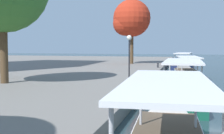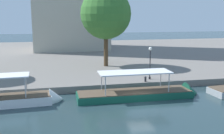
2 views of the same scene
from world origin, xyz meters
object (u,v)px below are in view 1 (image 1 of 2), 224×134
(tour_boat_3, at_px, (187,75))
(mooring_bollard_2, at_px, (158,65))
(tour_boat_2, at_px, (183,94))
(tour_boat_4, at_px, (184,67))
(mooring_bollard_1, at_px, (141,79))
(lamp_post, at_px, (129,51))
(tree_1, at_px, (131,19))

(tour_boat_3, bearing_deg, mooring_bollard_2, 39.40)
(tour_boat_2, relative_size, tour_boat_4, 1.06)
(mooring_bollard_1, bearing_deg, tour_boat_4, -6.81)
(tour_boat_3, distance_m, lamp_post, 14.16)
(lamp_post, bearing_deg, tour_boat_4, -9.45)
(mooring_bollard_1, height_order, tree_1, tree_1)
(mooring_bollard_1, xyz_separation_m, tree_1, (25.84, 5.49, 7.26))
(lamp_post, distance_m, tree_1, 25.71)
(lamp_post, bearing_deg, tree_1, 9.84)
(mooring_bollard_1, distance_m, mooring_bollard_2, 17.88)
(tour_boat_3, bearing_deg, tour_boat_2, 172.95)
(tour_boat_2, bearing_deg, mooring_bollard_2, 10.90)
(lamp_post, height_order, tree_1, tree_1)
(tour_boat_2, distance_m, mooring_bollard_2, 19.63)
(lamp_post, bearing_deg, tour_boat_3, -21.79)
(tour_boat_4, relative_size, mooring_bollard_1, 18.54)
(tour_boat_4, bearing_deg, mooring_bollard_2, 166.05)
(tree_1, bearing_deg, mooring_bollard_2, -146.19)
(tour_boat_2, bearing_deg, tour_boat_3, -1.48)
(tour_boat_2, height_order, mooring_bollard_2, tour_boat_2)
(tour_boat_2, xyz_separation_m, mooring_bollard_1, (1.38, 3.54, 0.96))
(tour_boat_3, xyz_separation_m, mooring_bollard_2, (4.10, 4.10, 0.98))
(tour_boat_3, height_order, mooring_bollard_2, tour_boat_3)
(tour_boat_4, xyz_separation_m, lamp_post, (-27.42, 4.57, 3.24))
(tour_boat_2, height_order, tour_boat_4, tour_boat_2)
(tour_boat_3, xyz_separation_m, tree_1, (12.07, 9.43, 8.18))
(tree_1, bearing_deg, mooring_bollard_1, -168.01)
(tour_boat_2, xyz_separation_m, mooring_bollard_2, (19.25, 3.70, 1.02))
(mooring_bollard_2, bearing_deg, lamp_post, 176.55)
(tour_boat_4, height_order, mooring_bollard_2, tour_boat_4)
(mooring_bollard_2, xyz_separation_m, lamp_post, (-16.90, 1.02, 2.27))
(mooring_bollard_1, height_order, mooring_bollard_2, mooring_bollard_2)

